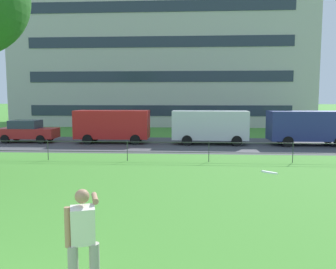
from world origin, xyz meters
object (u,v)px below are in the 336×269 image
frisbee (269,172)px  panel_van_far_right (113,124)px  panel_van_far_left (210,125)px  apartment_building_background (164,64)px  panel_van_right (308,126)px  car_red_left (27,131)px  person_thrower (83,241)px

frisbee → panel_van_far_right: 19.25m
panel_van_far_left → apartment_building_background: 21.71m
panel_van_far_right → apartment_building_background: bearing=84.1°
apartment_building_background → panel_van_right: bearing=-62.0°
frisbee → panel_van_far_left: bearing=89.8°
car_red_left → person_thrower: bearing=-62.5°
panel_van_right → apartment_building_background: size_ratio=0.15×
panel_van_far_right → panel_van_far_left: (6.67, -0.21, 0.00)m
panel_van_right → frisbee: bearing=-110.0°
panel_van_far_right → panel_van_right: same height
frisbee → panel_van_far_right: (-6.61, 18.06, -0.67)m
panel_van_far_left → panel_van_right: size_ratio=1.01×
person_thrower → panel_van_right: size_ratio=0.36×
person_thrower → car_red_left: size_ratio=0.45×
frisbee → car_red_left: size_ratio=0.10×
panel_van_right → apartment_building_background: apartment_building_background is taller
person_thrower → car_red_left: bearing=117.5°
person_thrower → apartment_building_background: 39.43m
person_thrower → panel_van_right: 20.60m
car_red_left → panel_van_right: size_ratio=0.80×
person_thrower → panel_van_far_left: bearing=80.8°
frisbee → panel_van_far_left: panel_van_far_left is taller
panel_van_right → apartment_building_background: bearing=118.0°
panel_van_far_right → apartment_building_background: apartment_building_background is taller
person_thrower → panel_van_far_left: panel_van_far_left is taller
car_red_left → panel_van_far_left: size_ratio=0.79×
person_thrower → apartment_building_background: size_ratio=0.06×
panel_van_right → apartment_building_background: 24.02m
car_red_left → apartment_building_background: (8.17, 20.18, 6.39)m
frisbee → car_red_left: frisbee is taller
person_thrower → car_red_left: person_thrower is taller
person_thrower → panel_van_far_right: (-3.67, 18.73, 0.30)m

